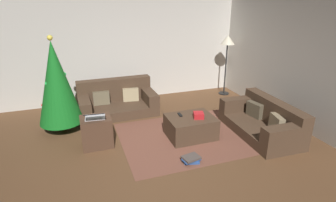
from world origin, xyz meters
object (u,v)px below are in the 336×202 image
(christmas_tree, at_px, (57,83))
(side_table, at_px, (97,132))
(couch_right, at_px, (264,121))
(book_stack, at_px, (191,159))
(ottoman, at_px, (191,127))
(couch_left, at_px, (117,101))
(laptop, at_px, (95,116))
(corner_lamp, at_px, (227,44))
(tv_remote, at_px, (180,115))
(gift_box, at_px, (199,115))

(christmas_tree, xyz_separation_m, side_table, (0.59, -0.86, -0.71))
(couch_right, relative_size, book_stack, 5.59)
(ottoman, height_order, christmas_tree, christmas_tree)
(side_table, bearing_deg, couch_left, 67.60)
(ottoman, height_order, book_stack, ottoman)
(couch_left, distance_m, side_table, 1.55)
(laptop, relative_size, corner_lamp, 0.28)
(corner_lamp, bearing_deg, laptop, -153.37)
(side_table, height_order, corner_lamp, corner_lamp)
(couch_left, height_order, tv_remote, couch_left)
(side_table, height_order, laptop, laptop)
(side_table, distance_m, laptop, 0.33)
(couch_left, bearing_deg, corner_lamp, -175.37)
(gift_box, bearing_deg, couch_left, 125.17)
(ottoman, height_order, corner_lamp, corner_lamp)
(side_table, xyz_separation_m, corner_lamp, (3.57, 1.73, 1.09))
(gift_box, distance_m, laptop, 1.85)
(book_stack, bearing_deg, side_table, 142.14)
(couch_left, height_order, gift_box, couch_left)
(ottoman, xyz_separation_m, tv_remote, (-0.16, 0.15, 0.21))
(side_table, bearing_deg, couch_right, -10.56)
(couch_left, xyz_separation_m, couch_right, (2.50, -2.00, -0.01))
(side_table, bearing_deg, book_stack, -37.86)
(ottoman, distance_m, book_stack, 0.89)
(side_table, bearing_deg, laptop, -96.22)
(christmas_tree, height_order, laptop, christmas_tree)
(side_table, relative_size, corner_lamp, 0.34)
(ottoman, xyz_separation_m, book_stack, (-0.34, -0.81, -0.14))
(couch_left, xyz_separation_m, corner_lamp, (2.98, 0.30, 1.09))
(couch_right, height_order, book_stack, couch_right)
(gift_box, bearing_deg, corner_lamp, 49.37)
(tv_remote, relative_size, christmas_tree, 0.09)
(laptop, bearing_deg, couch_right, -9.38)
(tv_remote, distance_m, christmas_tree, 2.40)
(ottoman, bearing_deg, laptop, 174.13)
(couch_left, bearing_deg, christmas_tree, 24.74)
(ottoman, relative_size, corner_lamp, 0.54)
(couch_left, xyz_separation_m, tv_remote, (0.95, -1.52, 0.14))
(laptop, relative_size, book_stack, 1.46)
(gift_box, height_order, laptop, laptop)
(side_table, distance_m, corner_lamp, 4.12)
(couch_right, distance_m, laptop, 3.15)
(couch_left, height_order, christmas_tree, christmas_tree)
(corner_lamp, bearing_deg, couch_right, -101.94)
(gift_box, relative_size, corner_lamp, 0.12)
(couch_right, height_order, corner_lamp, corner_lamp)
(couch_right, distance_m, tv_remote, 1.63)
(couch_left, height_order, laptop, couch_left)
(tv_remote, xyz_separation_m, christmas_tree, (-2.13, 0.95, 0.57))
(tv_remote, bearing_deg, corner_lamp, 45.06)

